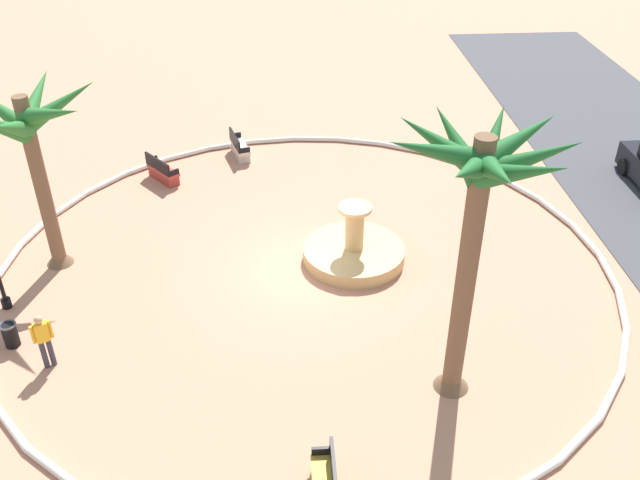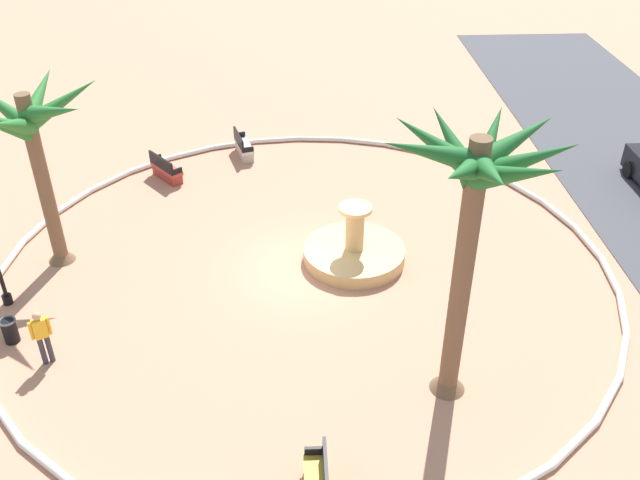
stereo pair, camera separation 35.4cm
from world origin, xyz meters
name	(u,v)px [view 1 (the left image)]	position (x,y,z in m)	size (l,w,h in m)	color
ground_plane	(305,269)	(0.00, 0.00, 0.00)	(80.00, 80.00, 0.00)	tan
plaza_curb	(305,267)	(0.00, 0.00, 0.10)	(19.15, 19.15, 0.20)	silver
fountain	(354,252)	(-0.44, 1.58, 0.29)	(3.24, 3.24, 1.98)	tan
palm_tree_near_fountain	(30,136)	(-0.89, -7.76, 4.39)	(4.42, 4.09, 5.87)	brown
palm_tree_by_curb	(479,194)	(5.33, 3.43, 5.58)	(3.94, 4.08, 7.17)	brown
bench_east	(240,149)	(-8.16, -2.27, 0.35)	(1.68, 0.91, 1.00)	beige
bench_north	(163,172)	(-6.26, -5.15, 0.35)	(1.56, 1.40, 1.00)	#B73D33
trash_bin	(10,334)	(2.99, -8.11, 0.39)	(0.46, 0.46, 0.73)	black
person_cyclist_helmet	(43,339)	(3.87, -6.88, 0.93)	(0.33, 0.48, 1.66)	#33333D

